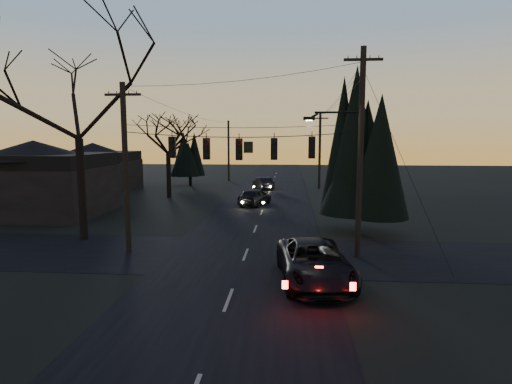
# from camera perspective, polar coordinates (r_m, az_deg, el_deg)

# --- Properties ---
(ground_plane) EXTENTS (160.00, 160.00, 0.00)m
(ground_plane) POSITION_cam_1_polar(r_m,az_deg,el_deg) (12.37, -6.52, -20.94)
(ground_plane) COLOR black
(main_road) EXTENTS (8.00, 120.00, 0.02)m
(main_road) POSITION_cam_1_polar(r_m,az_deg,el_deg) (31.30, 0.49, -3.39)
(main_road) COLOR black
(main_road) RESTS_ON ground
(cross_road) EXTENTS (60.00, 7.00, 0.02)m
(cross_road) POSITION_cam_1_polar(r_m,az_deg,el_deg) (21.60, -1.40, -8.34)
(cross_road) COLOR black
(cross_road) RESTS_ON ground
(utility_pole_right) EXTENTS (5.00, 0.30, 10.00)m
(utility_pole_right) POSITION_cam_1_polar(r_m,az_deg,el_deg) (21.75, 13.34, -8.45)
(utility_pole_right) COLOR black
(utility_pole_right) RESTS_ON ground
(utility_pole_left) EXTENTS (1.80, 0.30, 8.50)m
(utility_pole_left) POSITION_cam_1_polar(r_m,az_deg,el_deg) (22.99, -16.59, -7.70)
(utility_pole_left) COLOR black
(utility_pole_left) RESTS_ON ground
(utility_pole_far_r) EXTENTS (1.80, 0.30, 8.50)m
(utility_pole_far_r) POSITION_cam_1_polar(r_m,az_deg,el_deg) (49.14, 8.40, 0.45)
(utility_pole_far_r) COLOR black
(utility_pole_far_r) RESTS_ON ground
(utility_pole_far_l) EXTENTS (0.30, 0.30, 8.00)m
(utility_pole_far_l) POSITION_cam_1_polar(r_m,az_deg,el_deg) (57.56, -3.64, 1.52)
(utility_pole_far_l) COLOR black
(utility_pole_far_l) RESTS_ON ground
(span_signal_assembly) EXTENTS (11.50, 0.44, 1.51)m
(span_signal_assembly) POSITION_cam_1_polar(r_m,az_deg,el_deg) (20.82, -2.10, 5.86)
(span_signal_assembly) COLOR black
(span_signal_assembly) RESTS_ON ground
(bare_tree_left) EXTENTS (9.43, 9.43, 11.52)m
(bare_tree_left) POSITION_cam_1_polar(r_m,az_deg,el_deg) (26.06, -22.79, 11.65)
(bare_tree_left) COLOR black
(bare_tree_left) RESTS_ON ground
(evergreen_right) EXTENTS (4.01, 4.01, 8.87)m
(evergreen_right) POSITION_cam_1_polar(r_m,az_deg,el_deg) (26.41, 13.74, 5.37)
(evergreen_right) COLOR black
(evergreen_right) RESTS_ON ground
(bare_tree_dist) EXTENTS (6.81, 6.81, 8.51)m
(bare_tree_dist) POSITION_cam_1_polar(r_m,az_deg,el_deg) (42.13, -11.69, 7.34)
(bare_tree_dist) COLOR black
(bare_tree_dist) RESTS_ON ground
(evergreen_dist) EXTENTS (3.35, 3.35, 6.62)m
(evergreen_dist) POSITION_cam_1_polar(r_m,az_deg,el_deg) (52.10, -8.81, 5.13)
(evergreen_dist) COLOR black
(evergreen_dist) RESTS_ON ground
(house_left_near) EXTENTS (10.00, 8.00, 5.60)m
(house_left_near) POSITION_cam_1_polar(r_m,az_deg,el_deg) (36.30, -27.37, 1.72)
(house_left_near) COLOR black
(house_left_near) RESTS_ON ground
(house_left_far) EXTENTS (9.00, 7.00, 5.20)m
(house_left_far) POSITION_cam_1_polar(r_m,az_deg,el_deg) (51.77, -20.86, 3.28)
(house_left_far) COLOR black
(house_left_far) RESTS_ON ground
(suv_near) EXTENTS (3.32, 6.10, 1.62)m
(suv_near) POSITION_cam_1_polar(r_m,az_deg,el_deg) (17.65, 7.82, -9.31)
(suv_near) COLOR black
(suv_near) RESTS_ON ground
(sedan_oncoming_a) EXTENTS (2.96, 4.70, 1.49)m
(sedan_oncoming_a) POSITION_cam_1_polar(r_m,az_deg,el_deg) (36.70, -0.14, -0.63)
(sedan_oncoming_a) COLOR black
(sedan_oncoming_a) RESTS_ON ground
(sedan_oncoming_b) EXTENTS (2.78, 4.33, 1.35)m
(sedan_oncoming_b) POSITION_cam_1_polar(r_m,az_deg,el_deg) (47.99, 0.97, 1.17)
(sedan_oncoming_b) COLOR black
(sedan_oncoming_b) RESTS_ON ground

